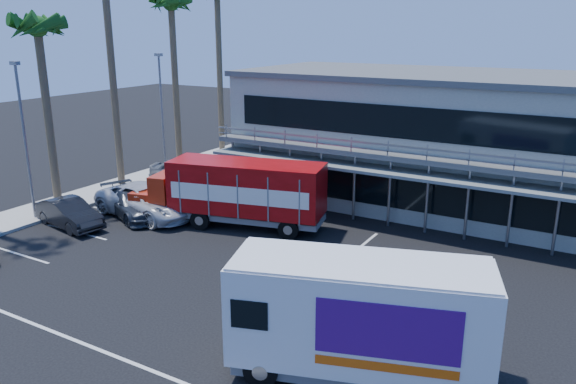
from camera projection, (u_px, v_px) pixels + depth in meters
The scene contains 14 objects.
ground at pixel (251, 288), 21.64m from camera, with size 120.00×120.00×0.00m, color black.
building at pixel (442, 138), 31.55m from camera, with size 22.40×12.00×7.30m.
curb_strip at pixel (100, 193), 33.83m from camera, with size 3.00×32.00×0.16m, color #A5A399.
palm_c at pixel (38, 36), 28.72m from camera, with size 2.80×2.80×10.75m.
palm_e at pixel (171, 13), 36.53m from camera, with size 2.80×2.80×12.25m.
palm_f at pixel (217, 2), 41.03m from camera, with size 2.80×2.80×13.25m.
light_pole_near at pixel (24, 135), 28.05m from camera, with size 0.50×0.25×8.09m.
light_pole_far at pixel (162, 110), 36.34m from camera, with size 0.50×0.25×8.09m.
red_truck at pixel (234, 191), 27.94m from camera, with size 10.17×4.49×3.34m.
white_van at pixel (359, 317), 15.70m from camera, with size 7.62×4.55×3.52m.
parked_car_b at pixel (69, 213), 28.10m from camera, with size 1.49×4.27×1.41m, color black.
parked_car_c at pixel (148, 201), 29.63m from camera, with size 2.82×6.11×1.70m, color silver.
parked_car_d at pixel (133, 203), 29.67m from camera, with size 2.03×4.99×1.45m, color #2B3039.
parked_car_e at pixel (183, 170), 36.42m from camera, with size 1.75×4.35×1.48m, color slate.
Camera 1 is at (11.15, -16.33, 9.66)m, focal length 35.00 mm.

